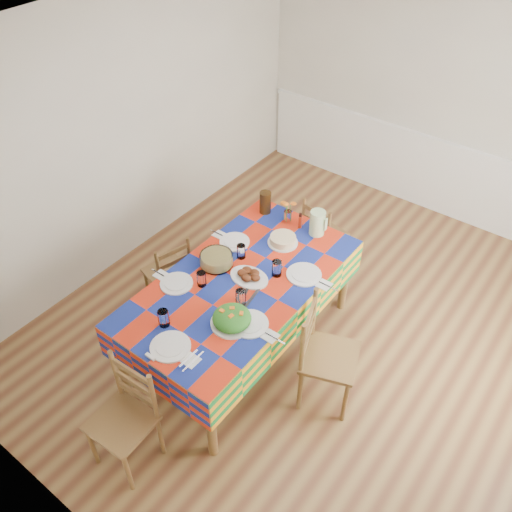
{
  "coord_description": "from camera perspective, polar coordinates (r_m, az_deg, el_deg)",
  "views": [
    {
      "loc": [
        1.6,
        -3.07,
        3.91
      ],
      "look_at": [
        -0.46,
        -0.34,
        0.92
      ],
      "focal_mm": 38.0,
      "sensor_mm": 36.0,
      "label": 1
    }
  ],
  "objects": [
    {
      "name": "green_pitcher",
      "position": [
        4.89,
        6.47,
        3.5
      ],
      "size": [
        0.14,
        0.14,
        0.24
      ],
      "primitive_type": "cylinder",
      "color": "#BCDE9D",
      "rests_on": "dining_table"
    },
    {
      "name": "pasta_bowl",
      "position": [
        4.59,
        -4.2,
        -0.37
      ],
      "size": [
        0.28,
        0.28,
        0.1
      ],
      "color": "white",
      "rests_on": "dining_table"
    },
    {
      "name": "setting_left_near",
      "position": [
        4.45,
        -7.49,
        -2.67
      ],
      "size": [
        0.5,
        0.29,
        0.13
      ],
      "rotation": [
        0.0,
        0.0,
        1.57
      ],
      "color": "silver",
      "rests_on": "dining_table"
    },
    {
      "name": "dining_table",
      "position": [
        4.53,
        -1.62,
        -3.42
      ],
      "size": [
        1.14,
        2.12,
        0.82
      ],
      "color": "brown",
      "rests_on": "room"
    },
    {
      "name": "meat_platter",
      "position": [
        4.46,
        -0.73,
        -2.08
      ],
      "size": [
        0.35,
        0.25,
        0.07
      ],
      "color": "silver",
      "rests_on": "dining_table"
    },
    {
      "name": "serving_utensils",
      "position": [
        4.31,
        -0.92,
        -4.4
      ],
      "size": [
        0.17,
        0.38,
        0.01
      ],
      "color": "black",
      "rests_on": "dining_table"
    },
    {
      "name": "flower_vase",
      "position": [
        5.01,
        3.35,
        4.48
      ],
      "size": [
        0.15,
        0.12,
        0.24
      ],
      "color": "white",
      "rests_on": "dining_table"
    },
    {
      "name": "salad_platter",
      "position": [
        4.1,
        -2.55,
        -6.59
      ],
      "size": [
        0.33,
        0.33,
        0.14
      ],
      "color": "silver",
      "rests_on": "dining_table"
    },
    {
      "name": "cake",
      "position": [
        4.8,
        2.84,
        1.7
      ],
      "size": [
        0.27,
        0.27,
        0.08
      ],
      "color": "silver",
      "rests_on": "dining_table"
    },
    {
      "name": "chair_far",
      "position": [
        5.57,
        6.98,
        2.14
      ],
      "size": [
        0.44,
        0.42,
        0.87
      ],
      "rotation": [
        0.0,
        0.0,
        2.97
      ],
      "color": "brown",
      "rests_on": "room"
    },
    {
      "name": "wainscot",
      "position": [
        6.71,
        18.13,
        8.34
      ],
      "size": [
        4.41,
        0.06,
        0.92
      ],
      "color": "white",
      "rests_on": "room"
    },
    {
      "name": "setting_right_near",
      "position": [
        4.15,
        -0.96,
        -6.17
      ],
      "size": [
        0.55,
        0.32,
        0.14
      ],
      "rotation": [
        0.0,
        0.0,
        -1.57
      ],
      "color": "silver",
      "rests_on": "dining_table"
    },
    {
      "name": "room",
      "position": [
        4.3,
        7.63,
        4.27
      ],
      "size": [
        4.58,
        5.08,
        2.78
      ],
      "color": "brown",
      "rests_on": "ground"
    },
    {
      "name": "tea_pitcher",
      "position": [
        5.12,
        0.99,
        5.67
      ],
      "size": [
        0.11,
        0.11,
        0.22
      ],
      "primitive_type": "cylinder",
      "color": "black",
      "rests_on": "dining_table"
    },
    {
      "name": "setting_right_far",
      "position": [
        4.49,
        4.11,
        -1.75
      ],
      "size": [
        0.56,
        0.32,
        0.14
      ],
      "rotation": [
        0.0,
        0.0,
        -1.57
      ],
      "color": "silver",
      "rests_on": "dining_table"
    },
    {
      "name": "name_card",
      "position": [
        3.99,
        -11.05,
        -10.37
      ],
      "size": [
        0.09,
        0.03,
        0.02
      ],
      "primitive_type": "cube",
      "color": "silver",
      "rests_on": "dining_table"
    },
    {
      "name": "chair_left",
      "position": [
        5.17,
        -9.08,
        -1.86
      ],
      "size": [
        0.45,
        0.46,
        0.86
      ],
      "rotation": [
        0.0,
        0.0,
        -1.83
      ],
      "color": "brown",
      "rests_on": "room"
    },
    {
      "name": "hot_sauce",
      "position": [
        4.97,
        4.66,
        3.74
      ],
      "size": [
        0.04,
        0.04,
        0.16
      ],
      "primitive_type": "cylinder",
      "color": "red",
      "rests_on": "dining_table"
    },
    {
      "name": "chair_right",
      "position": [
        4.38,
        7.2,
        -10.36
      ],
      "size": [
        0.56,
        0.57,
        1.02
      ],
      "rotation": [
        0.0,
        0.0,
        1.91
      ],
      "color": "brown",
      "rests_on": "room"
    },
    {
      "name": "setting_near_head",
      "position": [
        4.06,
        -9.19,
        -8.35
      ],
      "size": [
        0.49,
        0.32,
        0.14
      ],
      "color": "silver",
      "rests_on": "dining_table"
    },
    {
      "name": "chair_near",
      "position": [
        4.16,
        -13.55,
        -16.28
      ],
      "size": [
        0.44,
        0.42,
        0.96
      ],
      "rotation": [
        0.0,
        0.0,
        0.05
      ],
      "color": "brown",
      "rests_on": "room"
    },
    {
      "name": "setting_left_far",
      "position": [
        4.76,
        -2.08,
        1.18
      ],
      "size": [
        0.49,
        0.29,
        0.13
      ],
      "rotation": [
        0.0,
        0.0,
        1.57
      ],
      "color": "silver",
      "rests_on": "dining_table"
    }
  ]
}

